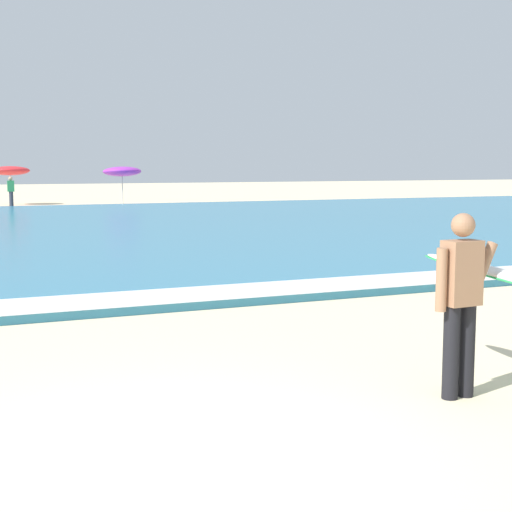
% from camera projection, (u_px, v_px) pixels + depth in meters
% --- Properties ---
extents(ground_plane, '(160.00, 160.00, 0.00)m').
position_uv_depth(ground_plane, '(170.00, 460.00, 5.53)').
color(ground_plane, beige).
extents(surf_foam, '(120.00, 1.30, 0.01)m').
position_uv_depth(surf_foam, '(56.00, 304.00, 10.94)').
color(surf_foam, white).
rests_on(surf_foam, sea).
extents(surfer_with_board, '(0.98, 2.34, 1.73)m').
position_uv_depth(surfer_with_board, '(480.00, 288.00, 6.98)').
color(surfer_with_board, black).
rests_on(surfer_with_board, ground).
extents(beach_umbrella_3, '(2.05, 2.07, 2.12)m').
position_uv_depth(beach_umbrella_3, '(10.00, 171.00, 39.92)').
color(beach_umbrella_3, beige).
rests_on(beach_umbrella_3, ground).
extents(beach_umbrella_4, '(2.02, 2.04, 2.10)m').
position_uv_depth(beach_umbrella_4, '(122.00, 172.00, 39.51)').
color(beach_umbrella_4, beige).
rests_on(beach_umbrella_4, ground).
extents(beachgoer_near_row_left, '(0.32, 0.20, 1.58)m').
position_uv_depth(beachgoer_near_row_left, '(11.00, 192.00, 36.66)').
color(beachgoer_near_row_left, '#383842').
rests_on(beachgoer_near_row_left, ground).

